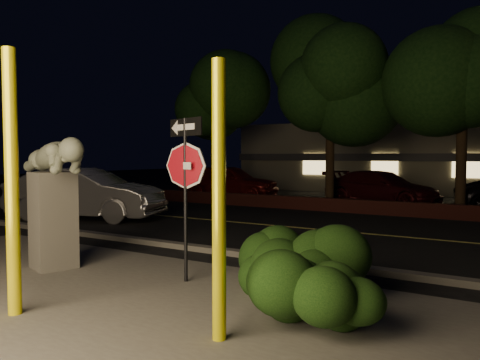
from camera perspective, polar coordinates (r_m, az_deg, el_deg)
name	(u,v)px	position (r m, az deg, el deg)	size (l,w,h in m)	color
ground	(366,219)	(16.06, 15.15, -4.59)	(90.00, 90.00, 0.00)	black
patio	(118,315)	(6.54, -14.61, -15.65)	(14.00, 6.00, 0.02)	#4C4944
road	(334,231)	(13.23, 11.44, -6.13)	(80.00, 8.00, 0.01)	black
lane_marking	(334,231)	(13.23, 11.44, -6.08)	(80.00, 0.12, 0.01)	#CAC150
curb	(263,256)	(9.54, 2.78, -9.29)	(80.00, 0.25, 0.12)	#4C4944
brick_wall	(377,208)	(17.27, 16.39, -3.25)	(40.00, 0.35, 0.50)	#4E1D19
parking_lot	(411,201)	(22.81, 20.16, -2.43)	(40.00, 12.00, 0.01)	black
building	(440,157)	(30.59, 23.22, 2.59)	(22.00, 10.20, 4.00)	#6C6857
tree_far_a	(218,86)	(22.37, -2.75, 11.35)	(4.60, 4.60, 7.43)	black
tree_far_b	(331,59)	(20.14, 11.03, 14.29)	(5.20, 5.20, 8.41)	black
tree_far_c	(464,53)	(18.53, 25.62, 13.82)	(4.80, 4.80, 7.84)	black
yellow_pole_left	(12,183)	(6.71, -26.05, -0.37)	(0.17, 0.17, 3.47)	yellow
yellow_pole_right	(219,202)	(5.20, -2.57, -2.68)	(0.16, 0.16, 3.15)	yellow
signpost	(185,166)	(7.66, -6.69, 1.68)	(0.87, 0.32, 2.70)	black
sculpture	(53,189)	(9.20, -21.81, -1.04)	(2.22, 1.22, 2.40)	#4C4944
hedge_center	(280,250)	(7.84, 4.93, -8.52)	(2.02, 0.95, 1.05)	black
hedge_right	(294,259)	(6.86, 6.56, -9.50)	(1.86, 1.00, 1.22)	black
hedge_far_right	(316,293)	(5.67, 9.23, -13.39)	(1.43, 0.89, 0.99)	black
silver_sedan	(85,194)	(16.09, -18.32, -1.61)	(1.78, 5.10, 1.68)	#B0AFB4
parked_car_red	(229,181)	(22.86, -1.38, -0.16)	(1.96, 4.87, 1.66)	maroon
parked_car_darkred	(382,188)	(20.62, 16.88, -0.94)	(2.02, 4.97, 1.44)	#430E14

